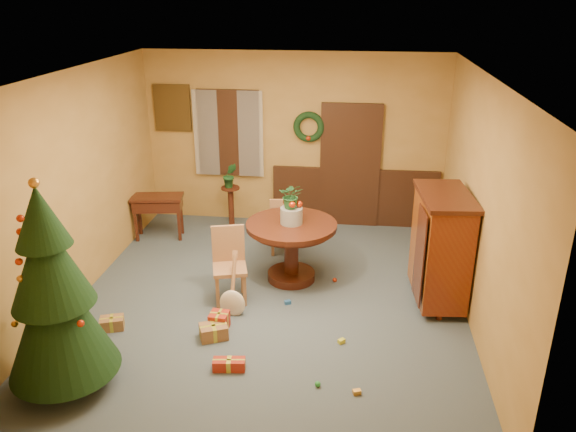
% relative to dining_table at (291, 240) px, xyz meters
% --- Properties ---
extents(room_envelope, '(5.50, 5.50, 5.50)m').
position_rel_dining_table_xyz_m(room_envelope, '(-0.01, 2.12, 0.52)').
color(room_envelope, '#3B4556').
rests_on(room_envelope, ground).
extents(dining_table, '(1.24, 1.24, 0.85)m').
position_rel_dining_table_xyz_m(dining_table, '(0.00, 0.00, 0.00)').
color(dining_table, black).
rests_on(dining_table, floor).
extents(urn, '(0.30, 0.30, 0.22)m').
position_rel_dining_table_xyz_m(urn, '(0.00, 0.00, 0.37)').
color(urn, slate).
rests_on(urn, dining_table).
extents(centerpiece_plant, '(0.32, 0.28, 0.36)m').
position_rel_dining_table_xyz_m(centerpiece_plant, '(0.00, 0.00, 0.65)').
color(centerpiece_plant, '#1E4C23').
rests_on(centerpiece_plant, urn).
extents(chair_near, '(0.52, 0.52, 0.98)m').
position_rel_dining_table_xyz_m(chair_near, '(-0.74, -0.59, -0.07)').
color(chair_near, brown).
rests_on(chair_near, floor).
extents(chair_far, '(0.44, 0.44, 0.93)m').
position_rel_dining_table_xyz_m(chair_far, '(-0.21, 0.81, -0.10)').
color(chair_far, brown).
rests_on(chair_far, floor).
extents(guitar, '(0.34, 0.50, 0.75)m').
position_rel_dining_table_xyz_m(guitar, '(-0.62, -1.01, -0.22)').
color(guitar, beige).
rests_on(guitar, floor).
extents(plant_stand, '(0.30, 0.30, 0.78)m').
position_rel_dining_table_xyz_m(plant_stand, '(-1.19, 1.55, -0.11)').
color(plant_stand, black).
rests_on(plant_stand, floor).
extents(stand_plant, '(0.27, 0.25, 0.41)m').
position_rel_dining_table_xyz_m(stand_plant, '(-1.19, 1.55, 0.39)').
color(stand_plant, '#19471E').
rests_on(stand_plant, plant_stand).
extents(christmas_tree, '(1.09, 1.09, 2.24)m').
position_rel_dining_table_xyz_m(christmas_tree, '(-2.01, -2.54, 0.47)').
color(christmas_tree, '#382111').
rests_on(christmas_tree, floor).
extents(writing_desk, '(0.87, 0.53, 0.72)m').
position_rel_dining_table_xyz_m(writing_desk, '(-2.31, 1.17, -0.06)').
color(writing_desk, black).
rests_on(writing_desk, floor).
extents(sideboard, '(0.71, 1.21, 1.48)m').
position_rel_dining_table_xyz_m(sideboard, '(1.94, -0.35, 0.20)').
color(sideboard, '#5E130A').
rests_on(sideboard, floor).
extents(gift_a, '(0.38, 0.34, 0.17)m').
position_rel_dining_table_xyz_m(gift_a, '(-0.73, -1.54, -0.51)').
color(gift_a, brown).
rests_on(gift_a, floor).
extents(gift_b, '(0.23, 0.23, 0.22)m').
position_rel_dining_table_xyz_m(gift_b, '(-0.71, -1.35, -0.49)').
color(gift_b, '#9F2515').
rests_on(gift_b, floor).
extents(gift_c, '(0.32, 0.27, 0.15)m').
position_rel_dining_table_xyz_m(gift_c, '(-1.99, -1.51, -0.52)').
color(gift_c, brown).
rests_on(gift_c, floor).
extents(gift_d, '(0.36, 0.18, 0.12)m').
position_rel_dining_table_xyz_m(gift_d, '(-0.42, -2.10, -0.54)').
color(gift_d, '#9F2515').
rests_on(gift_d, floor).
extents(toy_a, '(0.09, 0.08, 0.05)m').
position_rel_dining_table_xyz_m(toy_a, '(0.03, -0.68, -0.57)').
color(toy_a, '#265DA8').
rests_on(toy_a, floor).
extents(toy_b, '(0.06, 0.06, 0.06)m').
position_rel_dining_table_xyz_m(toy_b, '(0.54, -2.27, -0.57)').
color(toy_b, '#268C37').
rests_on(toy_b, floor).
extents(toy_c, '(0.09, 0.09, 0.05)m').
position_rel_dining_table_xyz_m(toy_c, '(0.76, -1.47, -0.57)').
color(toy_c, gold).
rests_on(toy_c, floor).
extents(toy_d, '(0.06, 0.06, 0.06)m').
position_rel_dining_table_xyz_m(toy_d, '(0.61, -0.01, -0.57)').
color(toy_d, '#BB2B0C').
rests_on(toy_d, floor).
extents(toy_e, '(0.09, 0.07, 0.05)m').
position_rel_dining_table_xyz_m(toy_e, '(0.94, -2.33, -0.57)').
color(toy_e, gold).
rests_on(toy_e, floor).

